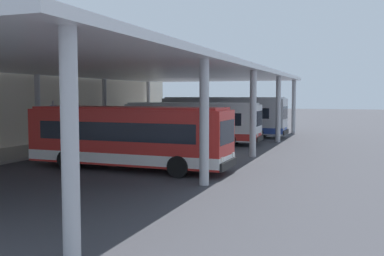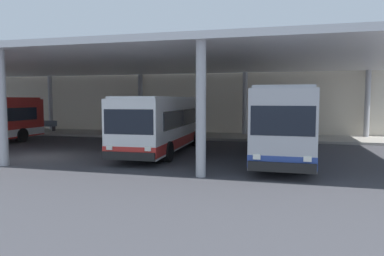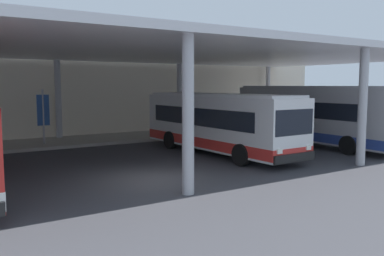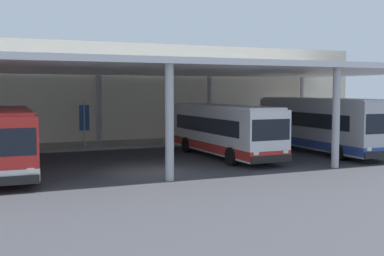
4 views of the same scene
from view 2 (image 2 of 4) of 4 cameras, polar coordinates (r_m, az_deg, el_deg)
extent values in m
plane|color=#3D3D42|center=(20.30, -23.22, -4.32)|extent=(200.00, 200.00, 0.00)
cube|color=#A39E93|center=(30.35, -9.54, -0.98)|extent=(42.00, 4.50, 0.18)
cube|color=beige|center=(33.21, -7.33, 6.15)|extent=(48.00, 1.60, 7.85)
cube|color=silver|center=(24.75, -15.71, 9.97)|extent=(40.00, 17.00, 0.30)
cylinder|color=#B2B2B7|center=(36.42, -21.88, 3.68)|extent=(0.40, 0.40, 5.25)
cylinder|color=#B2B2B7|center=(18.17, -28.32, 2.81)|extent=(0.40, 0.40, 5.25)
cylinder|color=#B2B2B7|center=(31.82, -8.31, 3.87)|extent=(0.40, 0.40, 5.25)
cylinder|color=#B2B2B7|center=(13.68, 1.44, 2.95)|extent=(0.40, 0.40, 5.25)
cylinder|color=#B2B2B7|center=(29.48, 8.53, 3.81)|extent=(0.40, 0.40, 5.25)
cylinder|color=#B2B2B7|center=(29.96, 26.44, 3.39)|extent=(0.40, 0.40, 5.25)
cylinder|color=black|center=(27.74, -25.75, -1.05)|extent=(0.29, 1.00, 1.00)
cube|color=white|center=(20.50, -4.57, 0.91)|extent=(2.84, 10.48, 2.70)
cube|color=red|center=(20.59, -4.55, -1.87)|extent=(2.86, 10.50, 0.50)
cube|color=black|center=(20.63, -4.45, 1.77)|extent=(2.82, 8.61, 0.90)
cube|color=black|center=(15.64, -10.17, 0.98)|extent=(2.30, 0.20, 1.10)
cube|color=black|center=(15.73, -10.22, -4.50)|extent=(2.45, 0.24, 0.36)
cube|color=white|center=(20.46, -4.60, 4.86)|extent=(2.63, 10.05, 0.12)
cube|color=yellow|center=(15.64, -10.17, 3.99)|extent=(1.75, 0.18, 0.28)
cube|color=white|center=(16.06, -13.19, -3.10)|extent=(0.28, 0.09, 0.20)
cube|color=white|center=(15.36, -7.13, -3.36)|extent=(0.28, 0.09, 0.20)
cylinder|color=black|center=(18.05, -11.32, -3.50)|extent=(0.31, 1.01, 1.00)
cylinder|color=black|center=(17.20, -3.83, -3.82)|extent=(0.31, 1.01, 1.00)
cylinder|color=black|center=(23.69, -5.34, -1.50)|extent=(0.31, 1.01, 1.00)
cylinder|color=black|center=(23.05, 0.47, -1.65)|extent=(0.31, 1.01, 1.00)
cube|color=#B7B7BC|center=(18.84, 14.72, 1.05)|extent=(2.69, 11.24, 3.10)
cube|color=#2D4799|center=(18.95, 14.64, -2.57)|extent=(2.71, 11.26, 0.50)
cube|color=black|center=(18.97, 14.74, 1.99)|extent=(2.70, 9.23, 0.90)
cube|color=black|center=(13.28, 14.39, 1.13)|extent=(2.30, 0.16, 1.10)
cube|color=black|center=(13.40, 14.24, -6.17)|extent=(2.45, 0.20, 0.36)
cube|color=silver|center=(18.81, 14.82, 5.95)|extent=(2.48, 10.79, 0.12)
cube|color=yellow|center=(13.29, 14.48, 5.53)|extent=(1.75, 0.15, 0.28)
cube|color=white|center=(13.40, 10.40, -4.58)|extent=(0.28, 0.08, 0.20)
cube|color=white|center=(13.36, 18.14, -4.76)|extent=(0.28, 0.08, 0.20)
cylinder|color=black|center=(15.61, 9.91, -4.75)|extent=(0.30, 1.00, 1.00)
cylinder|color=black|center=(15.57, 18.95, -4.96)|extent=(0.30, 1.00, 1.00)
cylinder|color=black|center=(22.08, 11.58, -2.03)|extent=(0.30, 1.00, 1.00)
cylinder|color=black|center=(22.05, 17.95, -2.17)|extent=(0.30, 1.00, 1.00)
cube|color=#4C515B|center=(34.59, -22.37, 0.32)|extent=(1.80, 0.44, 0.08)
cube|color=#4C515B|center=(34.74, -22.18, 0.75)|extent=(1.80, 0.06, 0.44)
cube|color=#2D2D33|center=(35.03, -23.27, -0.03)|extent=(0.10, 0.36, 0.45)
cube|color=#2D2D33|center=(34.19, -21.42, -0.08)|extent=(0.10, 0.36, 0.45)
cylinder|color=#B2B2B7|center=(30.19, -12.90, 2.16)|extent=(0.12, 0.12, 3.20)
cube|color=#285199|center=(30.16, -12.93, 2.88)|extent=(0.70, 0.04, 1.80)
camera|label=1|loc=(39.84, -64.92, 3.01)|focal=41.90mm
camera|label=3|loc=(19.55, -69.67, 3.35)|focal=38.25mm
camera|label=4|loc=(20.53, -94.35, 2.54)|focal=44.08mm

